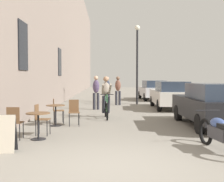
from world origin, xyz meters
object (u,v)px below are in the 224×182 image
cafe_table_near (38,120)px  street_lamp (137,54)px  cafe_table_mid (56,111)px  pedestrian_mid (118,89)px  sandwich_board_sign (3,133)px  cafe_chair_mid_toward_street (74,111)px  cafe_chair_mid_toward_wall (57,109)px  parked_car_second (170,95)px  cafe_chair_near_toward_wall (14,121)px  pedestrian_near (96,91)px  parked_motorcycle (220,133)px  cafe_chair_near_toward_street (40,117)px  cyclist_on_bicycle (106,98)px  pedestrian_far (107,88)px  parked_car_third (153,90)px  parked_car_nearest (212,104)px

cafe_table_near → street_lamp: size_ratio=0.15×
cafe_table_mid → pedestrian_mid: bearing=72.1°
cafe_table_mid → sandwich_board_sign: (-0.56, -3.50, -0.11)m
cafe_chair_mid_toward_street → pedestrian_mid: size_ratio=0.51×
cafe_chair_mid_toward_wall → street_lamp: street_lamp is taller
cafe_table_mid → parked_car_second: (5.14, 5.35, 0.24)m
cafe_chair_near_toward_wall → parked_car_second: (5.84, 7.63, 0.24)m
cafe_table_near → pedestrian_near: 7.40m
parked_motorcycle → cafe_table_mid: bearing=140.7°
cafe_table_mid → street_lamp: 9.30m
cafe_table_near → cafe_chair_near_toward_street: size_ratio=0.81×
cafe_chair_near_toward_street → pedestrian_near: (1.37, 6.69, 0.47)m
street_lamp → cyclist_on_bicycle: bearing=-107.3°
sandwich_board_sign → parked_motorcycle: size_ratio=0.39×
cafe_chair_mid_toward_street → cyclist_on_bicycle: cyclist_on_bicycle is taller
street_lamp → pedestrian_far: bearing=136.9°
cafe_chair_mid_toward_wall → sandwich_board_sign: bearing=-96.8°
cafe_chair_mid_toward_wall → parked_car_third: size_ratio=0.22×
cafe_table_mid → sandwich_board_sign: 3.54m
cafe_table_mid → cyclist_on_bicycle: (1.73, 1.96, 0.29)m
cafe_chair_near_toward_street → pedestrian_mid: size_ratio=0.51×
pedestrian_far → parked_car_third: bearing=25.4°
cafe_chair_mid_toward_wall → parked_car_second: parked_car_second is taller
cyclist_on_bicycle → pedestrian_mid: pedestrian_mid is taller
sandwich_board_sign → street_lamp: bearing=70.1°
pedestrian_mid → parked_motorcycle: size_ratio=0.81×
parked_motorcycle → cafe_chair_near_toward_wall: bearing=165.9°
cafe_chair_mid_toward_wall → pedestrian_far: 9.49m
street_lamp → parked_car_third: (1.53, 3.35, -2.36)m
cafe_table_mid → cyclist_on_bicycle: bearing=48.6°
cafe_chair_mid_toward_wall → parked_car_nearest: bearing=-9.4°
cafe_chair_near_toward_wall → parked_car_second: 9.61m
street_lamp → parked_car_second: size_ratio=1.18×
cafe_chair_mid_toward_wall → parked_car_nearest: size_ratio=0.21×
sandwich_board_sign → parked_car_third: bearing=69.0°
parked_car_nearest → parked_car_second: size_ratio=1.00×
pedestrian_mid → parked_motorcycle: (1.87, -11.08, -0.57)m
parked_car_second → parked_car_nearest: bearing=-88.5°
pedestrian_far → parked_car_second: bearing=-53.6°
sandwich_board_sign → pedestrian_far: bearing=80.0°
cafe_chair_mid_toward_street → parked_motorcycle: size_ratio=0.42×
cafe_table_mid → parked_motorcycle: (4.31, -3.53, -0.12)m
pedestrian_mid → parked_car_nearest: bearing=-70.0°
cyclist_on_bicycle → pedestrian_near: bearing=99.6°
cafe_chair_near_toward_wall → parked_car_nearest: (5.98, 1.98, 0.24)m
pedestrian_far → parked_car_second: (3.34, -4.53, -0.21)m
cafe_chair_near_toward_street → cafe_chair_mid_toward_street: 1.86m
cafe_chair_near_toward_street → pedestrian_mid: pedestrian_mid is taller
cafe_table_mid → pedestrian_mid: size_ratio=0.42×
cafe_chair_mid_toward_street → pedestrian_near: 5.06m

